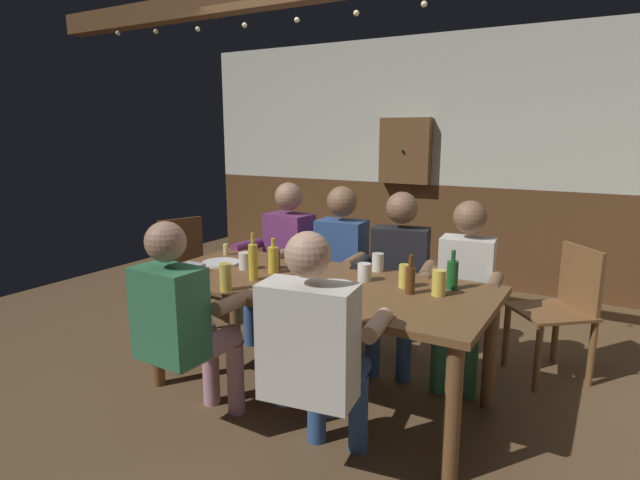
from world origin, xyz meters
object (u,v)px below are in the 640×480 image
(person_1, at_px, (337,262))
(bottle_0, at_px, (253,261))
(bottle_1, at_px, (410,279))
(pint_glass_5, at_px, (439,283))
(plate_0, at_px, (334,286))
(person_4, at_px, (183,318))
(person_2, at_px, (398,271))
(pint_glass_6, at_px, (405,276))
(pint_glass_3, at_px, (226,277))
(wall_dart_cabinet, at_px, (405,151))
(dining_table, at_px, (316,296))
(table_candle, at_px, (226,249))
(bottle_3, at_px, (273,259))
(pint_glass_0, at_px, (364,272))
(person_5, at_px, (315,348))
(pint_glass_4, at_px, (274,259))
(bottle_2, at_px, (452,274))
(condiment_caddy, at_px, (192,268))
(person_0, at_px, (283,254))
(pint_glass_1, at_px, (378,262))
(person_3, at_px, (464,283))
(chair_empty_near_right, at_px, (188,266))
(chair_empty_near_left, at_px, (562,307))

(person_1, xyz_separation_m, bottle_0, (-0.11, -0.85, 0.18))
(person_1, xyz_separation_m, bottle_1, (0.80, -0.64, 0.15))
(person_1, distance_m, pint_glass_5, 1.12)
(person_1, relative_size, bottle_1, 5.59)
(plate_0, bearing_deg, person_4, -130.84)
(person_2, bearing_deg, person_1, -9.71)
(person_2, distance_m, pint_glass_6, 0.62)
(pint_glass_3, bearing_deg, wall_dart_cabinet, 93.21)
(dining_table, distance_m, table_candle, 0.96)
(table_candle, height_order, plate_0, table_candle)
(bottle_3, height_order, pint_glass_0, bottle_3)
(person_5, xyz_separation_m, bottle_1, (0.17, 0.75, 0.16))
(table_candle, xyz_separation_m, pint_glass_4, (0.53, -0.15, 0.02))
(plate_0, height_order, pint_glass_5, pint_glass_5)
(person_1, bearing_deg, wall_dart_cabinet, -85.68)
(person_2, bearing_deg, person_4, 54.21)
(wall_dart_cabinet, bearing_deg, pint_glass_6, -68.81)
(table_candle, distance_m, bottle_0, 0.72)
(dining_table, relative_size, table_candle, 25.92)
(bottle_0, distance_m, bottle_2, 1.17)
(plate_0, distance_m, wall_dart_cabinet, 3.00)
(table_candle, xyz_separation_m, condiment_caddy, (0.11, -0.46, -0.02))
(person_1, bearing_deg, person_2, 176.98)
(person_0, height_order, pint_glass_5, person_0)
(pint_glass_1, bearing_deg, person_3, 31.61)
(person_3, bearing_deg, pint_glass_5, 84.83)
(person_0, xyz_separation_m, bottle_1, (1.28, -0.64, 0.15))
(condiment_caddy, xyz_separation_m, bottle_0, (0.46, 0.04, 0.09))
(chair_empty_near_right, bearing_deg, bottle_3, 86.67)
(bottle_3, bearing_deg, person_0, 119.59)
(chair_empty_near_left, height_order, bottle_3, bottle_3)
(bottle_1, xyz_separation_m, wall_dart_cabinet, (-1.10, 2.75, 0.59))
(person_2, xyz_separation_m, person_5, (0.16, -1.39, -0.01))
(bottle_3, relative_size, wall_dart_cabinet, 0.32)
(table_candle, xyz_separation_m, pint_glass_0, (1.16, -0.11, 0.01))
(person_5, xyz_separation_m, pint_glass_1, (-0.18, 1.09, 0.13))
(pint_glass_4, bearing_deg, pint_glass_0, 3.83)
(person_3, bearing_deg, person_1, -5.85)
(person_0, bearing_deg, wall_dart_cabinet, -88.25)
(bottle_1, relative_size, bottle_3, 0.99)
(person_3, height_order, person_4, same)
(chair_empty_near_right, distance_m, plate_0, 1.92)
(person_0, xyz_separation_m, person_1, (0.48, -0.00, -0.00))
(pint_glass_6, bearing_deg, table_candle, 175.39)
(person_3, height_order, condiment_caddy, person_3)
(wall_dart_cabinet, bearing_deg, pint_glass_4, -86.96)
(person_5, bearing_deg, chair_empty_near_right, 139.46)
(bottle_2, height_order, pint_glass_5, bottle_2)
(person_3, distance_m, plate_0, 0.93)
(pint_glass_0, bearing_deg, dining_table, -147.41)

